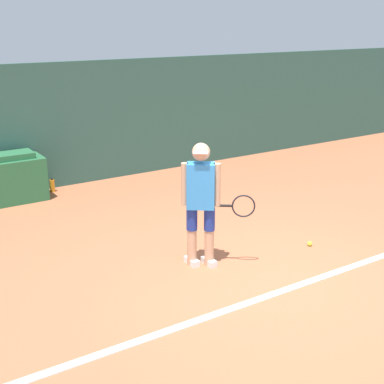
{
  "coord_description": "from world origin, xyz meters",
  "views": [
    {
      "loc": [
        -3.95,
        -4.36,
        3.01
      ],
      "look_at": [
        -0.48,
        1.03,
        0.92
      ],
      "focal_mm": 50.0,
      "sensor_mm": 36.0,
      "label": 1
    }
  ],
  "objects_px": {
    "tennis_ball": "(310,244)",
    "water_bottle": "(52,186)",
    "tennis_player": "(202,199)",
    "covered_chair": "(14,178)"
  },
  "relations": [
    {
      "from": "covered_chair",
      "to": "water_bottle",
      "type": "xyz_separation_m",
      "value": [
        0.7,
        0.14,
        -0.28
      ]
    },
    {
      "from": "tennis_ball",
      "to": "water_bottle",
      "type": "distance_m",
      "value": 4.84
    },
    {
      "from": "tennis_player",
      "to": "covered_chair",
      "type": "bearing_deg",
      "value": 144.75
    },
    {
      "from": "covered_chair",
      "to": "water_bottle",
      "type": "bearing_deg",
      "value": 11.03
    },
    {
      "from": "tennis_ball",
      "to": "covered_chair",
      "type": "height_order",
      "value": "covered_chair"
    },
    {
      "from": "tennis_ball",
      "to": "water_bottle",
      "type": "height_order",
      "value": "water_bottle"
    },
    {
      "from": "water_bottle",
      "to": "covered_chair",
      "type": "bearing_deg",
      "value": -168.97
    },
    {
      "from": "tennis_player",
      "to": "water_bottle",
      "type": "distance_m",
      "value": 4.11
    },
    {
      "from": "tennis_player",
      "to": "covered_chair",
      "type": "distance_m",
      "value": 4.1
    },
    {
      "from": "tennis_player",
      "to": "covered_chair",
      "type": "relative_size",
      "value": 1.6
    }
  ]
}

